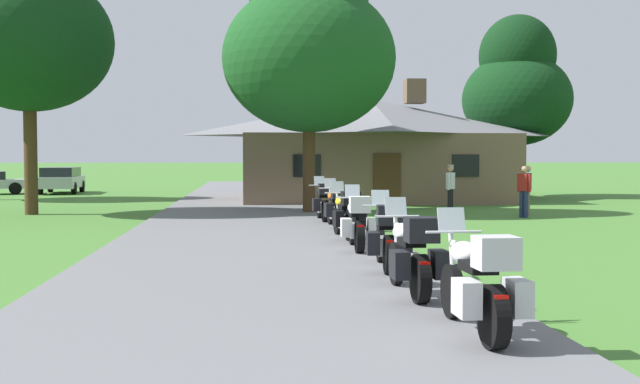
{
  "coord_description": "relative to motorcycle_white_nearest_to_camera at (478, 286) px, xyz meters",
  "views": [
    {
      "loc": [
        -0.12,
        -1.43,
        1.95
      ],
      "look_at": [
        1.75,
        18.51,
        1.03
      ],
      "focal_mm": 42.63,
      "sensor_mm": 36.0,
      "label": 1
    }
  ],
  "objects": [
    {
      "name": "ground_plane",
      "position": [
        -2.26,
        13.75,
        -0.61
      ],
      "size": [
        500.0,
        500.0,
        0.0
      ],
      "primitive_type": "plane",
      "color": "#42752D"
    },
    {
      "name": "asphalt_driveway",
      "position": [
        -2.26,
        11.75,
        -0.58
      ],
      "size": [
        6.4,
        80.0,
        0.06
      ],
      "primitive_type": "cube",
      "color": "slate",
      "rests_on": "ground"
    },
    {
      "name": "motorcycle_white_nearest_to_camera",
      "position": [
        0.0,
        0.0,
        0.0
      ],
      "size": [
        0.73,
        2.08,
        1.3
      ],
      "rotation": [
        0.0,
        0.0,
        0.02
      ],
      "color": "black",
      "rests_on": "asphalt_driveway"
    },
    {
      "name": "motorcycle_white_second_in_row",
      "position": [
        -0.2,
        2.36,
        0.0
      ],
      "size": [
        0.73,
        2.08,
        1.3
      ],
      "rotation": [
        0.0,
        0.0,
        0.02
      ],
      "color": "black",
      "rests_on": "asphalt_driveway"
    },
    {
      "name": "motorcycle_green_third_in_row",
      "position": [
        -0.1,
        4.8,
        0.0
      ],
      "size": [
        0.81,
        2.08,
        1.3
      ],
      "rotation": [
        0.0,
        0.0,
        -0.07
      ],
      "color": "black",
      "rests_on": "asphalt_driveway"
    },
    {
      "name": "motorcycle_white_fourth_in_row",
      "position": [
        -0.2,
        7.55,
        0.0
      ],
      "size": [
        0.75,
        2.08,
        1.3
      ],
      "rotation": [
        0.0,
        0.0,
        -0.04
      ],
      "color": "black",
      "rests_on": "asphalt_driveway"
    },
    {
      "name": "motorcycle_yellow_fifth_in_row",
      "position": [
        -0.14,
        9.75,
        0.0
      ],
      "size": [
        0.81,
        2.08,
        1.3
      ],
      "rotation": [
        0.0,
        0.0,
        0.08
      ],
      "color": "black",
      "rests_on": "asphalt_driveway"
    },
    {
      "name": "motorcycle_orange_sixth_in_row",
      "position": [
        -0.06,
        12.51,
        0.0
      ],
      "size": [
        0.76,
        2.08,
        1.3
      ],
      "rotation": [
        0.0,
        0.0,
        0.05
      ],
      "color": "black",
      "rests_on": "asphalt_driveway"
    },
    {
      "name": "motorcycle_black_farthest_in_row",
      "position": [
        -0.18,
        14.74,
        0.0
      ],
      "size": [
        0.73,
        2.08,
        1.3
      ],
      "rotation": [
        0.0,
        0.0,
        0.03
      ],
      "color": "black",
      "rests_on": "asphalt_driveway"
    },
    {
      "name": "stone_lodge",
      "position": [
        3.13,
        26.71,
        1.76
      ],
      "size": [
        12.18,
        9.28,
        5.51
      ],
      "color": "brown",
      "rests_on": "ground"
    },
    {
      "name": "bystander_white_shirt_near_lodge",
      "position": [
        4.51,
        17.81,
        0.34
      ],
      "size": [
        0.38,
        0.48,
        1.69
      ],
      "rotation": [
        0.0,
        0.0,
        4.16
      ],
      "color": "black",
      "rests_on": "ground"
    },
    {
      "name": "bystander_blue_shirt_beside_signpost",
      "position": [
        6.95,
        17.03,
        0.32
      ],
      "size": [
        0.31,
        0.53,
        1.67
      ],
      "rotation": [
        0.0,
        0.0,
        1.29
      ],
      "color": "#75664C",
      "rests_on": "ground"
    },
    {
      "name": "bystander_red_shirt_by_tree",
      "position": [
        6.43,
        15.98,
        0.32
      ],
      "size": [
        0.37,
        0.49,
        1.67
      ],
      "rotation": [
        0.0,
        0.0,
        2.09
      ],
      "color": "navy",
      "rests_on": "ground"
    },
    {
      "name": "tree_by_lodge_front",
      "position": [
        -0.32,
        18.4,
        5.42
      ],
      "size": [
        5.94,
        5.94,
        9.93
      ],
      "color": "#422D19",
      "rests_on": "ground"
    },
    {
      "name": "tree_right_of_lodge",
      "position": [
        10.74,
        28.67,
        4.8
      ],
      "size": [
        5.33,
        5.33,
        8.91
      ],
      "color": "#422D19",
      "rests_on": "ground"
    },
    {
      "name": "tree_left_near",
      "position": [
        -9.75,
        18.84,
        5.93
      ],
      "size": [
        5.62,
        5.62,
        10.23
      ],
      "color": "#422D19",
      "rests_on": "ground"
    },
    {
      "name": "parked_silver_suv_far_left",
      "position": [
        -12.44,
        34.25,
        0.17
      ],
      "size": [
        2.15,
        4.72,
        1.4
      ],
      "rotation": [
        0.0,
        0.0,
        0.07
      ],
      "color": "#ADAFB7",
      "rests_on": "ground"
    }
  ]
}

